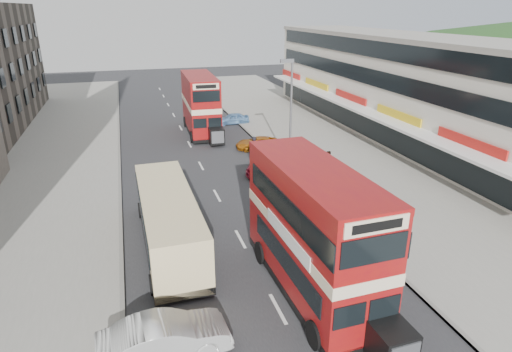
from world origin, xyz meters
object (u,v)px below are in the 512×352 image
object	(u,v)px
car_right_a	(280,165)
car_right_c	(233,119)
coach	(169,219)
car_right_b	(258,143)
bus_second	(201,104)
cyclist	(255,155)
street_lamp	(290,105)
bus_main	(313,232)
car_left_front	(165,338)
pedestrian_near	(328,161)

from	to	relation	value
car_right_a	car_right_c	world-z (taller)	car_right_a
coach	car_right_b	size ratio (longest dim) A/B	2.63
bus_second	cyclist	size ratio (longest dim) A/B	4.29
street_lamp	car_right_b	world-z (taller)	street_lamp
bus_main	car_right_c	distance (m)	29.55
car_left_front	cyclist	world-z (taller)	cyclist
coach	car_left_front	world-z (taller)	coach
street_lamp	cyclist	size ratio (longest dim) A/B	3.52
coach	car_right_c	bearing A→B (deg)	67.90
coach	cyclist	xyz separation A→B (m)	(7.70, 10.58, -0.74)
pedestrian_near	car_right_b	bearing A→B (deg)	-80.83
car_left_front	pedestrian_near	world-z (taller)	pedestrian_near
cyclist	car_right_b	bearing A→B (deg)	73.66
cyclist	pedestrian_near	bearing A→B (deg)	-32.00
pedestrian_near	cyclist	bearing A→B (deg)	-50.48
car_right_a	cyclist	size ratio (longest dim) A/B	2.26
coach	cyclist	world-z (taller)	coach
bus_second	car_right_a	bearing A→B (deg)	106.94
bus_main	car_right_c	size ratio (longest dim) A/B	2.87
bus_main	car_right_a	distance (m)	14.19
street_lamp	car_left_front	world-z (taller)	street_lamp
bus_main	car_left_front	bearing A→B (deg)	15.87
car_left_front	car_right_a	bearing A→B (deg)	-36.85
street_lamp	pedestrian_near	world-z (taller)	street_lamp
car_left_front	car_right_c	bearing A→B (deg)	-22.49
bus_second	car_left_front	bearing A→B (deg)	79.50
bus_main	car_right_a	size ratio (longest dim) A/B	1.91
car_left_front	pedestrian_near	size ratio (longest dim) A/B	2.79
coach	car_right_c	world-z (taller)	coach
pedestrian_near	cyclist	xyz separation A→B (m)	(-4.62, 3.37, -0.14)
street_lamp	coach	xyz separation A→B (m)	(-10.16, -9.62, -3.21)
car_left_front	car_right_b	size ratio (longest dim) A/B	1.20
car_right_c	bus_second	bearing A→B (deg)	-54.91
street_lamp	car_right_c	size ratio (longest dim) A/B	2.35
car_right_a	car_right_c	size ratio (longest dim) A/B	1.51
bus_second	coach	size ratio (longest dim) A/B	0.98
cyclist	street_lamp	bearing A→B (deg)	-17.18
car_left_front	car_right_c	world-z (taller)	car_left_front
car_right_c	cyclist	world-z (taller)	cyclist
street_lamp	coach	bearing A→B (deg)	-136.57
bus_second	cyclist	distance (m)	11.02
street_lamp	bus_main	xyz separation A→B (m)	(-4.74, -15.20, -1.91)
pedestrian_near	cyclist	size ratio (longest dim) A/B	0.71
car_right_a	car_right_c	xyz separation A→B (m)	(0.25, 15.63, -0.17)
bus_main	car_left_front	size ratio (longest dim) A/B	2.17
car_right_a	cyclist	world-z (taller)	cyclist
bus_second	car_right_c	xyz separation A→B (m)	(3.74, 2.46, -2.26)
car_left_front	car_right_b	xyz separation A→B (m)	(10.17, 22.11, -0.22)
car_right_c	car_right_a	bearing A→B (deg)	0.81
coach	car_right_a	world-z (taller)	coach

